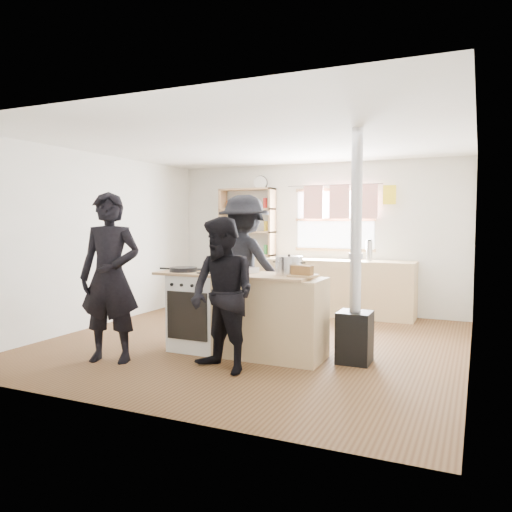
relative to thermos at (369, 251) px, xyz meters
name	(u,v)px	position (x,y,z in m)	size (l,w,h in m)	color
ground	(254,343)	(-0.98, -2.22, -1.06)	(5.00, 5.00, 0.01)	brown
back_counter	(309,286)	(-0.98, 0.00, -0.61)	(3.40, 0.55, 0.90)	tan
shelving_unit	(247,222)	(-2.18, 0.12, 0.45)	(1.00, 0.28, 1.20)	tan
thermos	(369,251)	(0.00, 0.00, 0.00)	(0.10, 0.10, 0.32)	silver
cooking_island	(246,314)	(-0.84, -2.77, -0.59)	(1.97, 0.64, 0.93)	white
skillet_greens	(183,269)	(-1.61, -2.86, -0.10)	(0.34, 0.34, 0.05)	black
roast_tray	(241,270)	(-0.93, -2.69, -0.09)	(0.39, 0.35, 0.06)	silver
stockpot_stove	(214,264)	(-1.36, -2.59, -0.05)	(0.21, 0.21, 0.17)	silver
stockpot_counter	(289,265)	(-0.36, -2.66, -0.03)	(0.31, 0.31, 0.23)	silver
bread_board	(302,272)	(-0.15, -2.82, -0.08)	(0.29, 0.22, 0.12)	tan
flue_heater	(355,304)	(0.38, -2.60, -0.42)	(0.35, 0.35, 2.50)	black
person_near_left	(110,277)	(-2.06, -3.63, -0.14)	(0.67, 0.44, 1.84)	black
person_near_right	(223,295)	(-0.77, -3.47, -0.27)	(0.76, 0.60, 1.57)	black
person_far	(244,264)	(-1.35, -1.74, -0.12)	(1.21, 0.70, 1.88)	black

